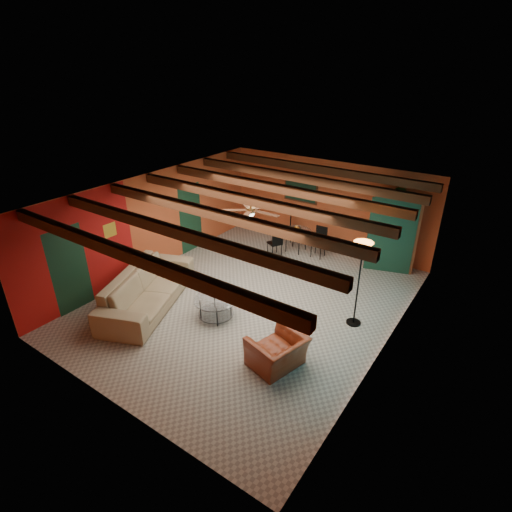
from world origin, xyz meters
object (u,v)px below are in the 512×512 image
Objects in this scene: sofa at (148,289)px; armchair at (277,352)px; potted_plant at (402,188)px; vase at (297,220)px; armoire at (394,233)px; coffee_table at (216,308)px; floor_lamp at (358,284)px; dining_table at (296,237)px.

sofa reaches higher than armchair.
potted_plant is 2.66× the size of vase.
armoire reaches higher than vase.
coffee_table is 0.47× the size of armoire.
vase is (-2.26, 4.72, 0.69)m from armchair.
floor_lamp is 3.91m from vase.
armoire reaches higher than armchair.
sofa is 1.69× the size of dining_table.
armoire is at bearing 62.42° from coffee_table.
dining_table is at bearing -139.38° from armchair.
coffee_table is 5.72m from potted_plant.
armchair is 5.36m from armoire.
potted_plant is at bearing -60.56° from sofa.
dining_table is 3.71× the size of potted_plant.
dining_table is 0.89× the size of floor_lamp.
armoire is (2.47, 4.73, 0.79)m from coffee_table.
vase is at bearing 90.00° from dining_table.
dining_table is at bearing 138.92° from floor_lamp.
floor_lamp is at bearing -103.48° from armoire.
sofa is at bearing -128.36° from potted_plant.
dining_table is at bearing 174.40° from armoire.
floor_lamp reaches higher than vase.
dining_table is 2.85m from armoire.
potted_plant is (2.47, 4.73, 2.07)m from coffee_table.
coffee_table is (1.67, 0.50, -0.19)m from sofa.
potted_plant is at bearing 11.83° from dining_table.
vase reaches higher than coffee_table.
armchair is 0.48× the size of armoire.
sofa is at bearing -106.79° from dining_table.
sofa is 4.86m from dining_table.
armchair reaches higher than coffee_table.
coffee_table is 0.54× the size of dining_table.
armchair is at bearing -112.53° from armoire.
dining_table is at bearing -168.17° from potted_plant.
armoire is at bearing 11.83° from dining_table.
floor_lamp reaches higher than armchair.
armchair is 0.50× the size of floor_lamp.
dining_table is 9.86× the size of vase.
dining_table reaches higher than sofa.
vase reaches higher than sofa.
sofa is at bearing -163.36° from coffee_table.
vase is (-2.73, -0.57, -1.30)m from potted_plant.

